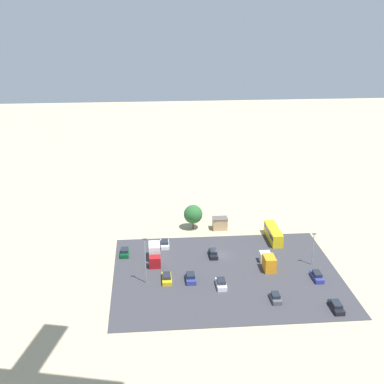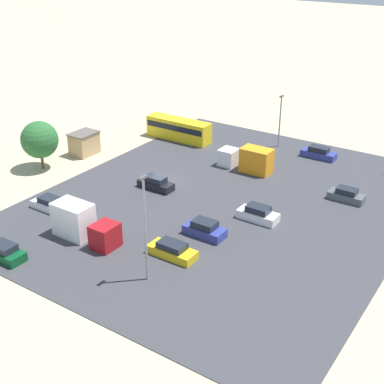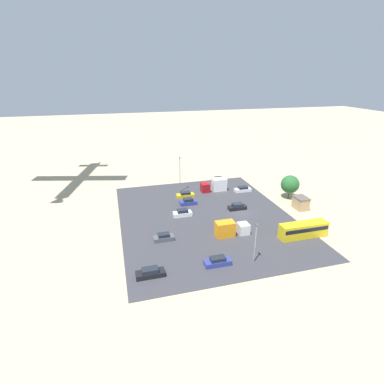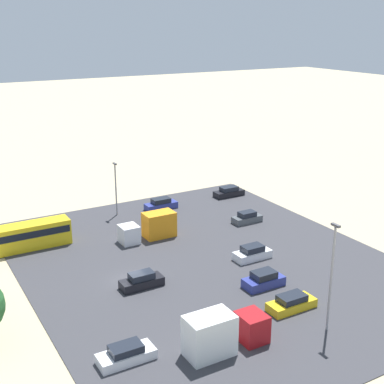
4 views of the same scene
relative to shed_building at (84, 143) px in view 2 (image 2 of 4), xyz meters
The scene contains 17 objects.
ground_plane 14.98m from the shed_building, 82.76° to the left, with size 400.00×400.00×0.00m, color tan.
parking_lot_surface 24.03m from the shed_building, 85.51° to the left, with size 47.87×38.85×0.08m.
shed_building is the anchor object (origin of this frame).
bus 14.18m from the shed_building, 148.05° to the left, with size 2.52×10.12×3.06m.
parked_car_0 16.91m from the shed_building, 31.69° to the left, with size 1.95×4.64×1.44m.
parked_car_1 35.71m from the shed_building, 99.72° to the left, with size 1.71×4.04×1.52m.
parked_car_3 32.22m from the shed_building, 121.09° to the left, with size 1.75×4.71×1.60m.
parked_car_4 26.96m from the shed_building, 28.34° to the left, with size 1.90×4.13×1.56m.
parked_car_5 27.80m from the shed_building, 69.58° to the left, with size 1.99×4.27×1.66m.
parked_car_6 29.47m from the shed_building, 60.23° to the left, with size 1.95×4.77×1.45m.
parked_car_7 29.22m from the shed_building, 82.66° to the left, with size 1.90×4.37×1.62m.
parked_car_8 15.63m from the shed_building, 76.62° to the left, with size 1.75×4.45×1.59m.
parked_truck_0 23.47m from the shed_building, 43.85° to the left, with size 2.51×7.27×3.52m.
parked_truck_1 22.90m from the shed_building, 109.27° to the left, with size 2.35×7.13×3.16m.
tree_near_shed 7.22m from the shed_building, ahead, with size 4.78×4.78×6.34m.
light_pole_lot_centre 32.38m from the shed_building, 53.91° to the left, with size 0.90×0.28×9.93m.
light_pole_lot_edge 27.58m from the shed_building, 129.67° to the left, with size 0.90×0.28×7.49m.
Camera 2 is at (47.38, 36.37, 27.47)m, focal length 50.00 mm.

